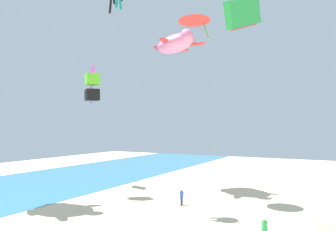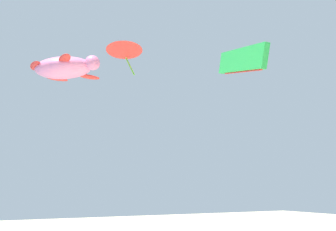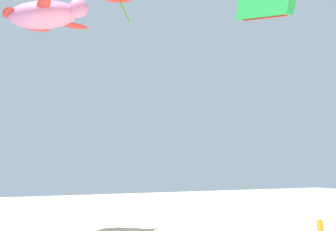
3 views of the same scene
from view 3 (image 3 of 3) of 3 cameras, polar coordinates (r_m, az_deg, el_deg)
person_far_stroller at (r=29.70m, az=23.80°, el=-16.55°), size 0.44×0.50×1.86m
kite_turtle_pink at (r=30.01m, az=-19.64°, el=15.32°), size 7.41×7.43×3.16m
kite_parafoil_green at (r=22.00m, az=15.36°, el=17.36°), size 6.01×1.07×3.58m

